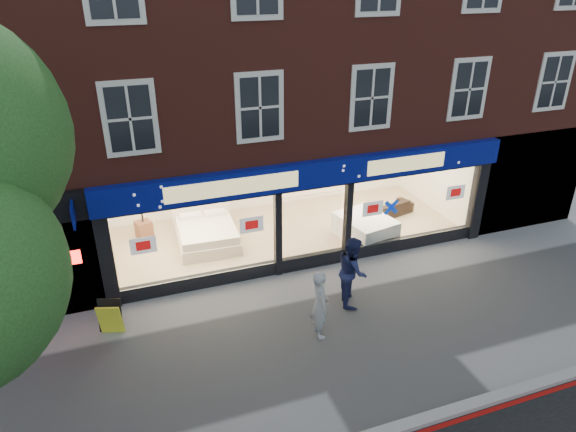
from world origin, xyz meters
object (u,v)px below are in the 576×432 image
mattress_stack (365,227)px  a_board (110,318)px  pedestrian_grey (320,304)px  sofa (389,208)px  pedestrian_blue (352,271)px  display_bed (206,232)px

mattress_stack → a_board: bearing=-164.9°
mattress_stack → pedestrian_grey: size_ratio=1.17×
mattress_stack → pedestrian_grey: (-3.16, -3.81, 0.41)m
sofa → pedestrian_blue: bearing=35.8°
sofa → a_board: a_board is taller
display_bed → a_board: display_bed is taller
display_bed → sofa: bearing=1.1°
a_board → pedestrian_grey: 4.92m
pedestrian_grey → sofa: bearing=-38.7°
display_bed → mattress_stack: bearing=-13.3°
display_bed → pedestrian_grey: 5.43m
display_bed → pedestrian_grey: size_ratio=1.33×
display_bed → sofa: display_bed is taller
sofa → pedestrian_blue: (-3.42, -4.06, 0.58)m
a_board → display_bed: bearing=67.0°
a_board → pedestrian_blue: bearing=10.2°
mattress_stack → sofa: bearing=37.5°
display_bed → pedestrian_blue: pedestrian_blue is taller
mattress_stack → display_bed: bearing=164.0°
display_bed → a_board: size_ratio=2.67×
display_bed → pedestrian_grey: (1.61, -5.17, 0.41)m
sofa → a_board: bearing=5.3°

